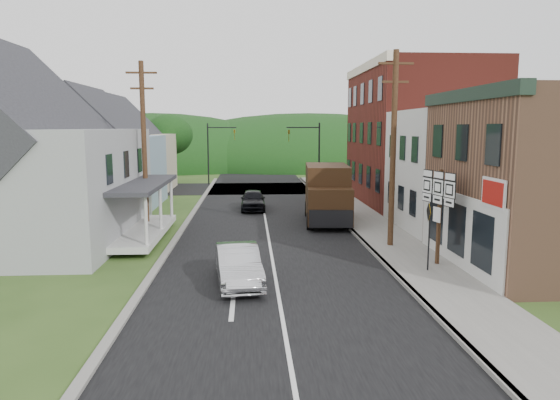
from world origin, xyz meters
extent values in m
plane|color=#2D4719|center=(0.00, 0.00, 0.00)|extent=(120.00, 120.00, 0.00)
cube|color=black|center=(0.00, 10.00, 0.00)|extent=(9.00, 90.00, 0.02)
cube|color=black|center=(0.00, 27.00, 0.00)|extent=(60.00, 9.00, 0.02)
cube|color=slate|center=(5.90, 8.00, 0.07)|extent=(2.80, 55.00, 0.15)
cube|color=slate|center=(4.55, 8.00, 0.07)|extent=(0.20, 55.00, 0.15)
cube|color=slate|center=(-4.65, 8.00, 0.06)|extent=(0.30, 55.00, 0.12)
cube|color=brown|center=(11.30, 0.00, 3.50)|extent=(8.00, 8.00, 7.00)
cube|color=silver|center=(11.30, 7.50, 3.25)|extent=(8.00, 7.00, 6.50)
cube|color=maroon|center=(11.30, 17.00, 5.00)|extent=(8.00, 12.00, 10.00)
cube|color=#A0A3A5|center=(-12.00, 6.00, 2.75)|extent=(10.00, 12.00, 5.50)
cube|color=#7C97A9|center=(-11.00, 17.00, 2.50)|extent=(7.00, 8.00, 5.00)
cube|color=#B6AA8D|center=(-11.50, 26.00, 2.50)|extent=(7.00, 8.00, 5.00)
cylinder|color=#472D19|center=(5.60, 3.50, 4.50)|extent=(0.26, 0.26, 9.00)
cube|color=#472D19|center=(5.60, 3.50, 8.40)|extent=(1.60, 0.10, 0.10)
cube|color=#472D19|center=(5.60, 3.50, 7.60)|extent=(1.20, 0.10, 0.10)
cylinder|color=#472D19|center=(-6.50, 8.00, 4.50)|extent=(0.26, 0.26, 9.00)
cube|color=#472D19|center=(-6.50, 8.00, 8.40)|extent=(1.60, 0.10, 0.10)
cube|color=#472D19|center=(-6.50, 8.00, 7.60)|extent=(1.20, 0.10, 0.10)
cylinder|color=black|center=(5.00, 23.50, 3.00)|extent=(0.14, 0.14, 6.00)
cylinder|color=black|center=(3.60, 23.50, 5.60)|extent=(2.80, 0.10, 0.10)
imported|color=olive|center=(2.40, 23.50, 4.90)|extent=(0.16, 0.20, 1.00)
cylinder|color=black|center=(-5.00, 30.50, 3.00)|extent=(0.14, 0.14, 6.00)
cylinder|color=black|center=(-3.60, 30.50, 5.60)|extent=(2.80, 0.10, 0.10)
imported|color=olive|center=(-2.40, 30.50, 4.90)|extent=(0.16, 0.20, 1.00)
cylinder|color=#382616|center=(-19.00, 20.00, 2.38)|extent=(0.36, 0.36, 4.76)
ellipsoid|color=black|center=(-19.00, 20.00, 5.95)|extent=(5.80, 5.80, 4.93)
cylinder|color=#382616|center=(-9.00, 32.00, 1.96)|extent=(0.36, 0.36, 3.92)
ellipsoid|color=black|center=(-9.00, 32.00, 4.90)|extent=(4.80, 4.80, 4.08)
ellipsoid|color=black|center=(0.00, 55.00, 0.00)|extent=(90.00, 30.00, 16.00)
imported|color=#BCBDC2|center=(-1.37, -1.53, 0.69)|extent=(1.95, 4.34, 1.38)
imported|color=black|center=(-0.72, 14.80, 0.69)|extent=(1.64, 4.04, 1.38)
cube|color=black|center=(3.67, 10.47, 1.85)|extent=(2.83, 4.84, 3.06)
cube|color=black|center=(3.42, 7.73, 1.32)|extent=(2.57, 1.90, 2.01)
cube|color=black|center=(3.44, 7.95, 2.16)|extent=(2.32, 1.46, 0.05)
cube|color=black|center=(3.34, 6.84, 0.79)|extent=(2.33, 0.36, 0.95)
cylinder|color=black|center=(2.33, 7.94, 0.48)|extent=(0.38, 0.97, 0.95)
cylinder|color=black|center=(4.54, 7.74, 0.48)|extent=(0.38, 0.97, 0.95)
cylinder|color=black|center=(2.70, 12.14, 0.48)|extent=(0.38, 0.97, 0.95)
cylinder|color=black|center=(4.91, 11.95, 0.48)|extent=(0.38, 0.97, 0.95)
cube|color=#472D19|center=(6.58, 0.18, 2.05)|extent=(0.14, 0.14, 3.80)
cube|color=black|center=(6.51, 0.17, 3.24)|extent=(0.51, 2.13, 0.09)
cube|color=white|center=(6.64, -0.59, 3.73)|extent=(0.15, 0.59, 0.24)
cube|color=white|center=(6.64, -0.59, 3.24)|extent=(0.16, 0.64, 0.60)
cube|color=white|center=(6.64, -0.59, 2.76)|extent=(0.15, 0.59, 0.30)
cube|color=white|center=(6.47, 0.16, 3.73)|extent=(0.15, 0.59, 0.24)
cube|color=white|center=(6.47, 0.16, 3.24)|extent=(0.16, 0.64, 0.60)
cube|color=white|center=(6.47, 0.16, 2.76)|extent=(0.15, 0.59, 0.30)
cube|color=white|center=(6.31, 0.90, 3.73)|extent=(0.15, 0.59, 0.24)
cube|color=white|center=(6.31, 0.90, 3.24)|extent=(0.16, 0.64, 0.60)
cube|color=white|center=(6.31, 0.90, 2.76)|extent=(0.15, 0.59, 0.30)
cube|color=white|center=(6.47, 0.16, 2.16)|extent=(0.13, 0.48, 0.60)
cylinder|color=black|center=(5.87, -0.71, 1.39)|extent=(0.07, 0.07, 2.47)
cube|color=black|center=(5.81, -0.71, 2.42)|extent=(0.12, 0.72, 0.73)
cube|color=yellow|center=(5.82, -0.71, 2.42)|extent=(0.12, 0.65, 0.66)
camera|label=1|loc=(-0.92, -18.90, 5.57)|focal=32.00mm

